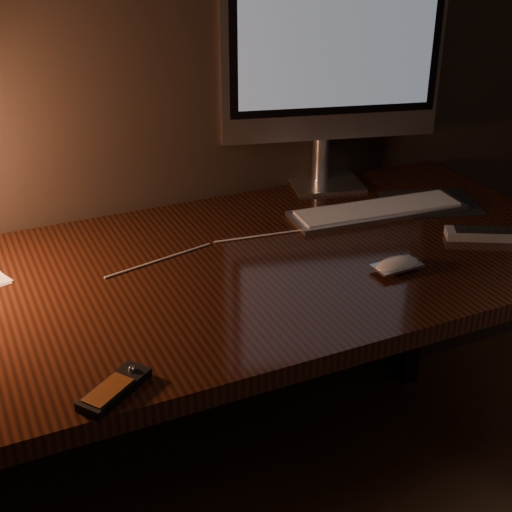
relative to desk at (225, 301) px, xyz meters
name	(u,v)px	position (x,y,z in m)	size (l,w,h in m)	color
desk	(225,301)	(0.00, 0.00, 0.00)	(1.60, 0.75, 0.75)	#33160B
monitor	(333,52)	(0.41, 0.26, 0.48)	(0.56, 0.21, 0.60)	silver
keyboard	(378,210)	(0.43, 0.03, 0.14)	(0.45, 0.12, 0.02)	silver
mousepad	(431,203)	(0.58, 0.03, 0.13)	(0.23, 0.18, 0.00)	black
mouse	(397,266)	(0.29, -0.24, 0.14)	(0.10, 0.05, 0.02)	white
media_remote	(115,389)	(-0.35, -0.39, 0.14)	(0.13, 0.12, 0.02)	black
tv_remote	(489,234)	(0.58, -0.20, 0.14)	(0.20, 0.14, 0.03)	#9B9DA0
cable	(216,249)	(-0.02, 0.01, 0.13)	(0.00, 0.00, 0.51)	white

